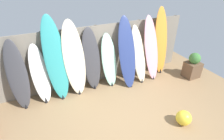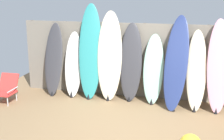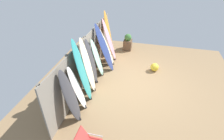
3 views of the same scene
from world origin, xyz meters
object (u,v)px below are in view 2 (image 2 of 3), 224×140
at_px(surfboard_cream_3, 110,57).
at_px(surfboard_seafoam_5, 153,70).
at_px(surfboard_navy_6, 176,63).
at_px(surfboard_pink_8, 218,66).
at_px(surfboard_charcoal_4, 131,63).
at_px(surfboard_cream_7, 196,71).
at_px(beach_chair, 6,88).
at_px(surfboard_charcoal_0, 54,60).
at_px(surfboard_teal_2, 90,52).
at_px(surfboard_white_1, 73,65).

xyz_separation_m(surfboard_cream_3, surfboard_seafoam_5, (1.03, 0.01, -0.26)).
bearing_deg(surfboard_navy_6, surfboard_pink_8, 1.30).
bearing_deg(surfboard_cream_3, surfboard_charcoal_4, 6.25).
bearing_deg(surfboard_pink_8, surfboard_cream_3, 177.00).
height_order(surfboard_cream_7, beach_chair, surfboard_cream_7).
relative_size(surfboard_navy_6, surfboard_cream_7, 1.18).
bearing_deg(surfboard_pink_8, surfboard_charcoal_0, 178.01).
relative_size(surfboard_cream_3, surfboard_pink_8, 1.06).
relative_size(surfboard_navy_6, surfboard_pink_8, 1.03).
xyz_separation_m(surfboard_seafoam_5, surfboard_pink_8, (1.40, -0.13, 0.20)).
distance_m(surfboard_cream_3, surfboard_cream_7, 2.00).
height_order(surfboard_teal_2, surfboard_seafoam_5, surfboard_teal_2).
xyz_separation_m(surfboard_white_1, surfboard_cream_3, (0.92, -0.02, 0.27)).
bearing_deg(surfboard_seafoam_5, surfboard_teal_2, -179.98).
bearing_deg(surfboard_cream_7, surfboard_navy_6, -175.00).
relative_size(surfboard_charcoal_4, surfboard_pink_8, 0.93).
xyz_separation_m(surfboard_white_1, surfboard_pink_8, (3.36, -0.15, 0.21)).
height_order(surfboard_seafoam_5, beach_chair, surfboard_seafoam_5).
height_order(surfboard_charcoal_4, beach_chair, surfboard_charcoal_4).
height_order(surfboard_navy_6, surfboard_cream_7, surfboard_navy_6).
height_order(surfboard_cream_3, surfboard_navy_6, surfboard_cream_3).
height_order(surfboard_cream_3, surfboard_pink_8, surfboard_cream_3).
height_order(surfboard_charcoal_0, surfboard_cream_7, surfboard_charcoal_0).
bearing_deg(surfboard_teal_2, surfboard_navy_6, -4.31).
distance_m(surfboard_navy_6, beach_chair, 3.97).
bearing_deg(surfboard_teal_2, surfboard_charcoal_4, 2.91).
bearing_deg(surfboard_charcoal_4, surfboard_seafoam_5, -5.25).
distance_m(surfboard_charcoal_0, surfboard_cream_7, 3.42).
relative_size(surfboard_white_1, beach_chair, 2.49).
height_order(surfboard_seafoam_5, surfboard_pink_8, surfboard_pink_8).
bearing_deg(surfboard_teal_2, surfboard_cream_7, -2.65).
relative_size(surfboard_cream_3, surfboard_navy_6, 1.03).
relative_size(surfboard_white_1, surfboard_charcoal_4, 0.86).
bearing_deg(beach_chair, surfboard_cream_7, -5.77).
distance_m(surfboard_white_1, beach_chair, 1.66).
xyz_separation_m(surfboard_cream_3, beach_chair, (-2.31, -0.78, -0.71)).
bearing_deg(beach_chair, surfboard_navy_6, -5.33).
distance_m(surfboard_cream_3, surfboard_charcoal_4, 0.52).
bearing_deg(surfboard_teal_2, surfboard_pink_8, -2.60).
bearing_deg(surfboard_navy_6, surfboard_charcoal_4, 169.07).
distance_m(surfboard_white_1, surfboard_navy_6, 2.49).
xyz_separation_m(surfboard_charcoal_4, surfboard_pink_8, (1.93, -0.18, 0.07)).
height_order(surfboard_charcoal_0, surfboard_pink_8, surfboard_pink_8).
bearing_deg(surfboard_pink_8, surfboard_seafoam_5, 174.57).
height_order(surfboard_cream_3, surfboard_seafoam_5, surfboard_cream_3).
distance_m(surfboard_charcoal_4, surfboard_seafoam_5, 0.55).
distance_m(surfboard_teal_2, surfboard_navy_6, 2.03).
bearing_deg(surfboard_white_1, surfboard_seafoam_5, -0.54).
xyz_separation_m(surfboard_teal_2, surfboard_seafoam_5, (1.51, 0.00, -0.34)).
height_order(surfboard_teal_2, surfboard_charcoal_4, surfboard_teal_2).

